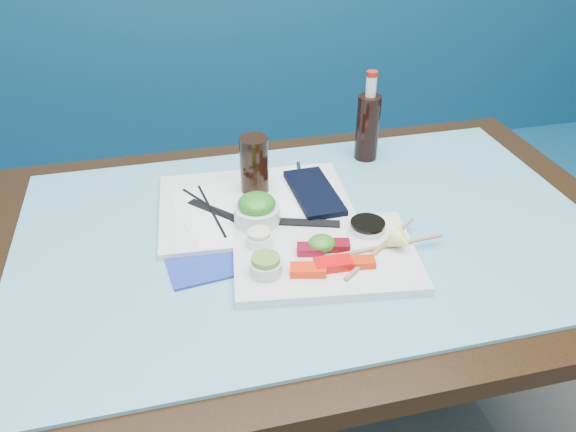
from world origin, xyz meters
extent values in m
cube|color=navy|center=(0.00, 2.22, 0.23)|extent=(3.00, 0.55, 0.45)
cube|color=navy|center=(0.00, 2.44, 0.70)|extent=(3.00, 0.12, 0.95)
cube|color=black|center=(0.00, 1.45, 0.73)|extent=(1.40, 0.90, 0.04)
cylinder|color=black|center=(-0.62, 1.82, 0.35)|extent=(0.06, 0.06, 0.71)
cylinder|color=black|center=(0.62, 1.82, 0.35)|extent=(0.06, 0.06, 0.71)
cube|color=#61A9C2|center=(0.00, 1.45, 0.75)|extent=(1.22, 0.76, 0.01)
cube|color=silver|center=(0.00, 1.34, 0.77)|extent=(0.39, 0.30, 0.02)
cube|color=#FF2E0A|center=(-0.05, 1.29, 0.78)|extent=(0.07, 0.05, 0.02)
cube|color=red|center=(0.00, 1.29, 0.78)|extent=(0.07, 0.04, 0.02)
cube|color=red|center=(0.05, 1.29, 0.78)|extent=(0.06, 0.04, 0.01)
cube|color=maroon|center=(-0.03, 1.35, 0.78)|extent=(0.06, 0.04, 0.02)
cube|color=maroon|center=(0.02, 1.35, 0.78)|extent=(0.06, 0.04, 0.02)
ellipsoid|color=#32831E|center=(-0.01, 1.35, 0.79)|extent=(0.07, 0.06, 0.03)
cylinder|color=silver|center=(-0.13, 1.31, 0.79)|extent=(0.06, 0.06, 0.03)
cylinder|color=olive|center=(-0.13, 1.31, 0.81)|extent=(0.07, 0.07, 0.01)
cylinder|color=white|center=(-0.12, 1.40, 0.79)|extent=(0.06, 0.06, 0.02)
cylinder|color=beige|center=(-0.12, 1.40, 0.80)|extent=(0.06, 0.06, 0.01)
cylinder|color=white|center=(0.10, 1.39, 0.78)|extent=(0.08, 0.08, 0.01)
cylinder|color=black|center=(0.10, 1.39, 0.79)|extent=(0.08, 0.08, 0.01)
cone|color=#EEF071|center=(0.14, 1.31, 0.80)|extent=(0.06, 0.05, 0.05)
cube|color=black|center=(-0.02, 1.45, 0.78)|extent=(0.15, 0.07, 0.00)
cylinder|color=#A9814F|center=(0.11, 1.33, 0.78)|extent=(0.21, 0.16, 0.01)
cylinder|color=#9E824A|center=(0.12, 1.33, 0.78)|extent=(0.25, 0.02, 0.01)
cube|color=white|center=(-0.10, 1.55, 0.77)|extent=(0.44, 0.34, 0.02)
cube|color=white|center=(-0.10, 1.55, 0.77)|extent=(0.38, 0.30, 0.00)
cylinder|color=silver|center=(-0.11, 1.48, 0.79)|extent=(0.12, 0.12, 0.04)
ellipsoid|color=#247E1D|center=(-0.11, 1.48, 0.82)|extent=(0.09, 0.09, 0.04)
cylinder|color=black|center=(-0.09, 1.61, 0.84)|extent=(0.08, 0.08, 0.13)
cube|color=black|center=(0.04, 1.55, 0.78)|extent=(0.10, 0.21, 0.02)
cylinder|color=silver|center=(0.03, 1.66, 0.78)|extent=(0.02, 0.09, 0.01)
cylinder|color=black|center=(-0.20, 1.54, 0.78)|extent=(0.04, 0.22, 0.01)
cylinder|color=black|center=(-0.19, 1.54, 0.78)|extent=(0.12, 0.21, 0.01)
cube|color=black|center=(-0.19, 1.54, 0.78)|extent=(0.11, 0.11, 0.00)
cylinder|color=black|center=(0.22, 1.73, 0.84)|extent=(0.06, 0.06, 0.17)
cylinder|color=silver|center=(0.22, 1.73, 0.95)|extent=(0.03, 0.03, 0.05)
cylinder|color=#B41F0B|center=(0.22, 1.73, 0.98)|extent=(0.04, 0.04, 0.01)
cube|color=navy|center=(-0.23, 1.40, 0.76)|extent=(0.17, 0.17, 0.01)
camera|label=1|loc=(-0.28, 0.51, 1.44)|focal=35.00mm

